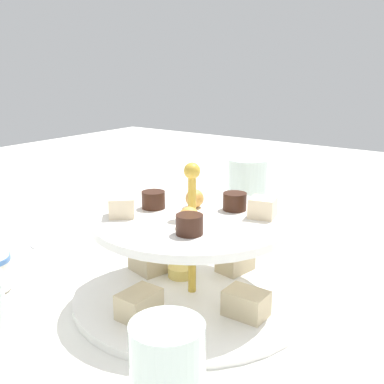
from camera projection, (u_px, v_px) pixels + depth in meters
The scene contains 5 objects.
ground_plane at pixel (192, 298), 0.61m from camera, with size 2.40×2.40×0.00m, color silver.
tiered_serving_stand at pixel (192, 262), 0.59m from camera, with size 0.30×0.30×0.18m.
water_glass_tall_right at pixel (247, 198), 0.81m from camera, with size 0.07×0.07×0.13m, color silver.
butter_knife_right at pixel (78, 234), 0.83m from camera, with size 0.17×0.01×0.00m, color silver.
water_glass_mid_back at pixel (168, 379), 0.38m from camera, with size 0.06×0.06×0.10m, color silver.
Camera 1 is at (-0.32, 0.45, 0.29)m, focal length 44.62 mm.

